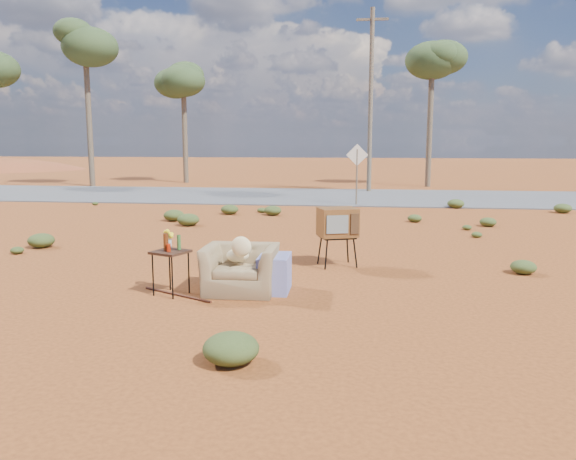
# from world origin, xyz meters

# --- Properties ---
(ground) EXTENTS (140.00, 140.00, 0.00)m
(ground) POSITION_xyz_m (0.00, 0.00, 0.00)
(ground) COLOR #964A1E
(ground) RESTS_ON ground
(highway) EXTENTS (140.00, 7.00, 0.04)m
(highway) POSITION_xyz_m (0.00, 15.00, 0.02)
(highway) COLOR #565659
(highway) RESTS_ON ground
(armchair) EXTENTS (1.30, 0.84, 0.96)m
(armchair) POSITION_xyz_m (-0.03, 0.02, 0.45)
(armchair) COLOR olive
(armchair) RESTS_ON ground
(tv_unit) EXTENTS (0.81, 0.73, 1.08)m
(tv_unit) POSITION_xyz_m (1.26, 2.00, 0.80)
(tv_unit) COLOR black
(tv_unit) RESTS_ON ground
(side_table) EXTENTS (0.61, 0.61, 0.95)m
(side_table) POSITION_xyz_m (-1.15, -0.24, 0.69)
(side_table) COLOR #341F13
(side_table) RESTS_ON ground
(rusty_bar) EXTENTS (1.23, 0.68, 0.04)m
(rusty_bar) POSITION_xyz_m (-1.02, -0.35, 0.02)
(rusty_bar) COLOR #471D12
(rusty_bar) RESTS_ON ground
(road_sign) EXTENTS (0.78, 0.06, 2.19)m
(road_sign) POSITION_xyz_m (1.50, 12.00, 1.50)
(road_sign) COLOR brown
(road_sign) RESTS_ON ground
(eucalyptus_left) EXTENTS (3.20, 3.20, 8.10)m
(eucalyptus_left) POSITION_xyz_m (-12.00, 19.00, 6.92)
(eucalyptus_left) COLOR brown
(eucalyptus_left) RESTS_ON ground
(eucalyptus_near_left) EXTENTS (3.20, 3.20, 6.60)m
(eucalyptus_near_left) POSITION_xyz_m (-8.00, 22.00, 5.45)
(eucalyptus_near_left) COLOR brown
(eucalyptus_near_left) RESTS_ON ground
(eucalyptus_center) EXTENTS (3.20, 3.20, 7.60)m
(eucalyptus_center) POSITION_xyz_m (5.00, 21.00, 6.43)
(eucalyptus_center) COLOR brown
(eucalyptus_center) RESTS_ON ground
(utility_pole_center) EXTENTS (1.40, 0.20, 8.00)m
(utility_pole_center) POSITION_xyz_m (2.00, 17.50, 4.15)
(utility_pole_center) COLOR brown
(utility_pole_center) RESTS_ON ground
(scrub_patch) EXTENTS (17.49, 8.07, 0.33)m
(scrub_patch) POSITION_xyz_m (-0.82, 4.41, 0.14)
(scrub_patch) COLOR #3D4B20
(scrub_patch) RESTS_ON ground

